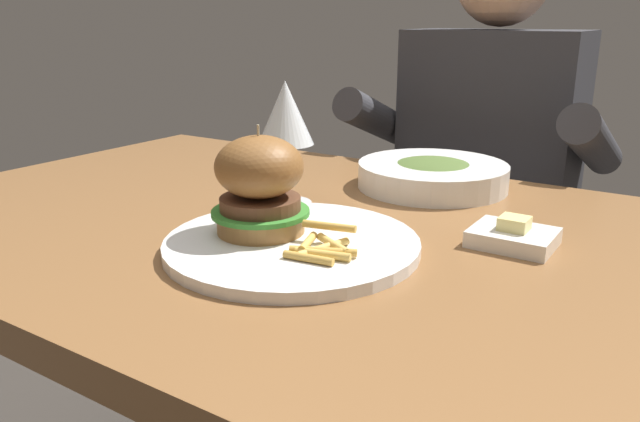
{
  "coord_description": "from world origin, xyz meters",
  "views": [
    {
      "loc": [
        0.39,
        -0.66,
        1.0
      ],
      "look_at": [
        0.0,
        -0.06,
        0.78
      ],
      "focal_mm": 35.0,
      "sensor_mm": 36.0,
      "label": 1
    }
  ],
  "objects_px": {
    "wine_glass": "(286,116)",
    "butter_dish": "(513,236)",
    "burger_sandwich": "(260,185)",
    "main_plate": "(292,244)",
    "diner_person": "(483,222)",
    "soup_bowl": "(432,174)"
  },
  "relations": [
    {
      "from": "main_plate",
      "to": "butter_dish",
      "type": "distance_m",
      "value": 0.27
    },
    {
      "from": "burger_sandwich",
      "to": "wine_glass",
      "type": "bearing_deg",
      "value": 114.86
    },
    {
      "from": "wine_glass",
      "to": "diner_person",
      "type": "height_order",
      "value": "diner_person"
    },
    {
      "from": "main_plate",
      "to": "soup_bowl",
      "type": "bearing_deg",
      "value": 85.99
    },
    {
      "from": "wine_glass",
      "to": "butter_dish",
      "type": "height_order",
      "value": "wine_glass"
    },
    {
      "from": "main_plate",
      "to": "soup_bowl",
      "type": "xyz_separation_m",
      "value": [
        0.02,
        0.36,
        0.02
      ]
    },
    {
      "from": "soup_bowl",
      "to": "diner_person",
      "type": "xyz_separation_m",
      "value": [
        -0.04,
        0.4,
        -0.2
      ]
    },
    {
      "from": "burger_sandwich",
      "to": "butter_dish",
      "type": "xyz_separation_m",
      "value": [
        0.26,
        0.16,
        -0.06
      ]
    },
    {
      "from": "main_plate",
      "to": "wine_glass",
      "type": "distance_m",
      "value": 0.22
    },
    {
      "from": "main_plate",
      "to": "burger_sandwich",
      "type": "height_order",
      "value": "burger_sandwich"
    },
    {
      "from": "main_plate",
      "to": "wine_glass",
      "type": "xyz_separation_m",
      "value": [
        -0.12,
        0.15,
        0.12
      ]
    },
    {
      "from": "main_plate",
      "to": "diner_person",
      "type": "distance_m",
      "value": 0.78
    },
    {
      "from": "main_plate",
      "to": "wine_glass",
      "type": "relative_size",
      "value": 1.68
    },
    {
      "from": "soup_bowl",
      "to": "butter_dish",
      "type": "bearing_deg",
      "value": -45.96
    },
    {
      "from": "main_plate",
      "to": "wine_glass",
      "type": "bearing_deg",
      "value": 127.89
    },
    {
      "from": "butter_dish",
      "to": "soup_bowl",
      "type": "distance_m",
      "value": 0.27
    },
    {
      "from": "soup_bowl",
      "to": "main_plate",
      "type": "bearing_deg",
      "value": -94.01
    },
    {
      "from": "burger_sandwich",
      "to": "main_plate",
      "type": "bearing_deg",
      "value": -0.69
    },
    {
      "from": "main_plate",
      "to": "diner_person",
      "type": "relative_size",
      "value": 0.26
    },
    {
      "from": "burger_sandwich",
      "to": "diner_person",
      "type": "bearing_deg",
      "value": 87.47
    },
    {
      "from": "burger_sandwich",
      "to": "butter_dish",
      "type": "relative_size",
      "value": 1.36
    },
    {
      "from": "main_plate",
      "to": "wine_glass",
      "type": "height_order",
      "value": "wine_glass"
    }
  ]
}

